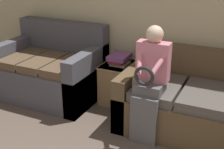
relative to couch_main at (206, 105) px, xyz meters
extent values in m
cube|color=beige|center=(-0.50, 0.55, 0.97)|extent=(6.88, 0.06, 2.55)
cube|color=brown|center=(0.00, -0.04, -0.10)|extent=(1.85, 0.98, 0.42)
cube|color=brown|center=(0.00, 0.35, 0.33)|extent=(1.85, 0.20, 0.43)
cube|color=brown|center=(-0.85, -0.04, 0.01)|extent=(0.16, 0.98, 0.64)
cube|color=#514C47|center=(-0.51, -0.14, 0.17)|extent=(0.48, 0.74, 0.11)
cube|color=#514C47|center=(0.00, -0.14, 0.17)|extent=(0.48, 0.74, 0.11)
cube|color=#4C4C56|center=(-2.11, -0.01, -0.07)|extent=(1.37, 0.96, 0.47)
cube|color=#4C4C56|center=(-2.11, 0.37, 0.42)|extent=(1.37, 0.20, 0.52)
cube|color=#4C4C56|center=(-2.71, -0.01, 0.06)|extent=(0.16, 0.96, 0.73)
cube|color=#4C4C56|center=(-1.51, -0.01, 0.06)|extent=(0.16, 0.96, 0.73)
cube|color=brown|center=(-2.46, -0.11, 0.22)|extent=(0.33, 0.72, 0.11)
cube|color=brown|center=(-2.11, -0.11, 0.22)|extent=(0.33, 0.72, 0.11)
cube|color=brown|center=(-1.76, -0.11, 0.22)|extent=(0.33, 0.72, 0.11)
cube|color=#56565B|center=(-0.54, -0.53, -0.04)|extent=(0.29, 0.10, 0.53)
cube|color=#56565B|center=(-0.54, -0.39, 0.28)|extent=(0.29, 0.28, 0.11)
cube|color=#D17A8E|center=(-0.54, -0.32, 0.54)|extent=(0.34, 0.14, 0.42)
sphere|color=beige|center=(-0.54, -0.32, 0.83)|extent=(0.18, 0.18, 0.18)
torus|color=black|center=(-0.54, -0.59, 0.48)|extent=(0.21, 0.04, 0.21)
cylinder|color=#D17A8E|center=(-0.64, -0.46, 0.57)|extent=(0.14, 0.31, 0.23)
cylinder|color=#D17A8E|center=(-0.43, -0.46, 0.57)|extent=(0.14, 0.31, 0.23)
cube|color=#9E7A51|center=(-1.17, 0.24, -0.04)|extent=(0.41, 0.49, 0.53)
cube|color=tan|center=(-1.17, 0.24, 0.22)|extent=(0.43, 0.51, 0.02)
cube|color=gray|center=(-1.15, 0.23, 0.24)|extent=(0.22, 0.22, 0.04)
cube|color=#BC3833|center=(-1.18, 0.24, 0.28)|extent=(0.19, 0.27, 0.04)
cube|color=#7A4284|center=(-1.16, 0.23, 0.33)|extent=(0.24, 0.31, 0.05)
camera|label=1|loc=(0.37, -3.24, 1.63)|focal=50.00mm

